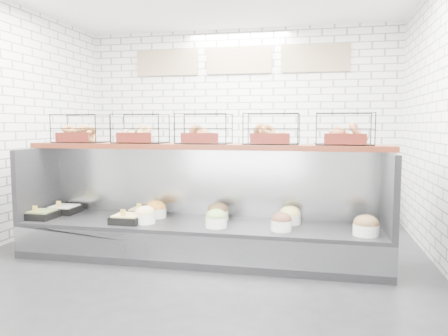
# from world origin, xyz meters

# --- Properties ---
(ground) EXTENTS (5.50, 5.50, 0.00)m
(ground) POSITION_xyz_m (0.00, 0.00, 0.00)
(ground) COLOR black
(ground) RESTS_ON ground
(room_shell) EXTENTS (5.02, 5.51, 3.01)m
(room_shell) POSITION_xyz_m (0.00, 0.60, 2.06)
(room_shell) COLOR silver
(room_shell) RESTS_ON ground
(display_case) EXTENTS (4.00, 0.90, 1.20)m
(display_case) POSITION_xyz_m (-0.01, 0.34, 0.33)
(display_case) COLOR black
(display_case) RESTS_ON ground
(bagel_shelf) EXTENTS (4.10, 0.50, 0.40)m
(bagel_shelf) POSITION_xyz_m (0.00, 0.52, 1.38)
(bagel_shelf) COLOR #511E11
(bagel_shelf) RESTS_ON display_case
(prep_counter) EXTENTS (4.00, 0.60, 1.20)m
(prep_counter) POSITION_xyz_m (-0.00, 2.43, 0.47)
(prep_counter) COLOR #93969B
(prep_counter) RESTS_ON ground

